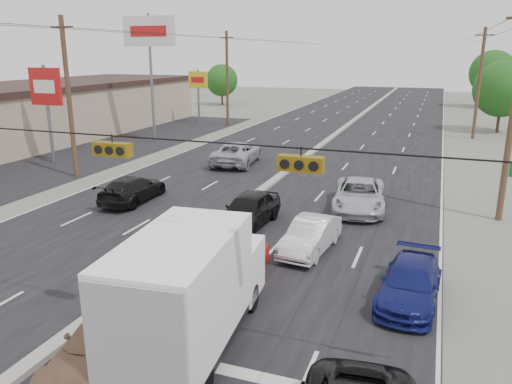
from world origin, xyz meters
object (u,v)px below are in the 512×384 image
queue_car_b (310,236)px  queue_car_d (410,284)px  tree_left_far (222,80)px  tree_right_far (493,73)px  oncoming_far (237,153)px  queue_car_a (249,210)px  tree_right_mid (502,89)px  pole_sign_far (198,84)px  utility_pole_left_b (69,98)px  tan_sedan (114,340)px  red_sedan (228,269)px  utility_pole_left_c (227,78)px  pole_sign_mid (46,92)px  box_truck (191,289)px  oncoming_near (133,189)px  utility_pole_right_c (479,83)px  queue_car_c (359,195)px  pole_sign_billboard (149,40)px

queue_car_b → queue_car_d: bearing=-30.9°
tree_left_far → tree_right_far: size_ratio=0.75×
oncoming_far → queue_car_a: bearing=107.2°
tree_right_mid → queue_car_d: (-6.06, -40.08, -3.70)m
pole_sign_far → oncoming_far: bearing=-56.4°
utility_pole_left_b → tan_sedan: bearing=-48.3°
tree_left_far → queue_car_b: bearing=-62.7°
red_sedan → queue_car_d: 6.03m
utility_pole_left_c → pole_sign_far: 3.57m
utility_pole_left_b → queue_car_d: size_ratio=2.28×
pole_sign_mid → oncoming_far: pole_sign_mid is taller
pole_sign_far → queue_car_b: size_ratio=1.46×
tree_left_far → tan_sedan: bearing=-68.6°
box_truck → red_sedan: size_ratio=1.70×
tan_sedan → oncoming_near: tan_sedan is taller
tree_right_mid → tree_right_far: (1.00, 25.00, 0.62)m
tree_right_mid → pole_sign_mid: bearing=-139.8°
utility_pole_right_c → queue_car_c: (-6.65, -25.72, -4.35)m
red_sedan → tan_sedan: bearing=-97.4°
utility_pole_right_c → tree_right_far: bearing=83.3°
queue_car_d → oncoming_far: size_ratio=0.75×
tree_right_far → queue_car_d: bearing=-96.2°
utility_pole_left_b → utility_pole_left_c: (0.00, 25.00, 0.00)m
pole_sign_mid → oncoming_far: (12.84, 4.17, -4.30)m
tree_right_far → box_truck: bearing=-100.1°
pole_sign_far → box_truck: bearing=-63.9°
box_truck → queue_car_d: 7.29m
utility_pole_right_c → box_truck: (-8.99, -39.82, -3.34)m
utility_pole_left_c → tree_right_mid: 27.96m
pole_sign_mid → utility_pole_left_b: bearing=-33.7°
utility_pole_left_c → pole_sign_billboard: (-2.00, -12.00, 3.76)m
tree_right_far → box_truck: 71.00m
queue_car_a → queue_car_b: 4.03m
queue_car_c → queue_car_d: size_ratio=1.25×
tree_left_far → tree_right_far: tree_right_far is taller
box_truck → red_sedan: (-0.51, 3.68, -1.09)m
utility_pole_left_b → pole_sign_far: utility_pole_left_b is taller
oncoming_near → queue_car_b: bearing=159.3°
pole_sign_billboard → queue_car_a: pole_sign_billboard is taller
pole_sign_billboard → queue_car_c: (20.35, -13.72, -8.11)m
pole_sign_billboard → queue_car_c: bearing=-34.0°
pole_sign_billboard → tree_right_mid: 34.35m
utility_pole_left_c → utility_pole_right_c: bearing=0.0°
pole_sign_mid → queue_car_a: size_ratio=1.53×
pole_sign_mid → pole_sign_far: size_ratio=1.17×
utility_pole_left_b → utility_pole_right_c: same height
pole_sign_far → tan_sedan: pole_sign_far is taller
utility_pole_right_c → queue_car_d: (-3.56, -35.08, -4.47)m
tree_left_far → pole_sign_mid: bearing=-83.2°
pole_sign_far → oncoming_far: 21.70m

